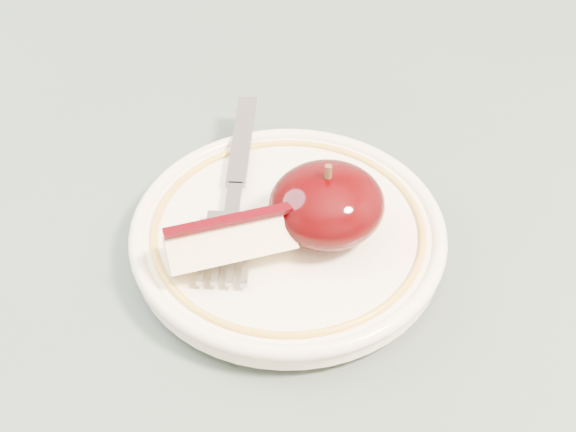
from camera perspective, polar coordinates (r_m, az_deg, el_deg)
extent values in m
cylinder|color=brown|center=(1.11, 12.21, 1.58)|extent=(0.05, 0.05, 0.71)
cube|color=#45554E|center=(0.49, -7.55, -4.23)|extent=(0.90, 0.90, 0.04)
cylinder|color=white|center=(0.47, 0.00, -2.19)|extent=(0.10, 0.10, 0.01)
cylinder|color=white|center=(0.46, 0.00, -1.42)|extent=(0.18, 0.18, 0.01)
torus|color=white|center=(0.46, 0.00, -0.99)|extent=(0.18, 0.18, 0.01)
torus|color=gold|center=(0.46, 0.00, -0.86)|extent=(0.16, 0.16, 0.00)
ellipsoid|color=black|center=(0.44, 2.77, 0.83)|extent=(0.06, 0.06, 0.04)
cylinder|color=#472D19|center=(0.43, 2.88, 3.03)|extent=(0.00, 0.00, 0.01)
cube|color=#FFF1BB|center=(0.43, -4.15, -1.88)|extent=(0.07, 0.03, 0.03)
cube|color=#320106|center=(0.42, -4.27, -0.32)|extent=(0.07, 0.01, 0.00)
cube|color=gray|center=(0.51, -3.28, 5.44)|extent=(0.04, 0.09, 0.00)
cube|color=gray|center=(0.47, -3.88, 1.25)|extent=(0.02, 0.03, 0.00)
cube|color=gray|center=(0.45, -4.16, -0.71)|extent=(0.03, 0.03, 0.00)
cube|color=gray|center=(0.43, -2.98, -3.23)|extent=(0.01, 0.03, 0.00)
cube|color=gray|center=(0.43, -4.00, -3.19)|extent=(0.01, 0.03, 0.00)
cube|color=gray|center=(0.44, -5.02, -3.15)|extent=(0.01, 0.03, 0.00)
cube|color=gray|center=(0.44, -6.04, -3.11)|extent=(0.01, 0.03, 0.00)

